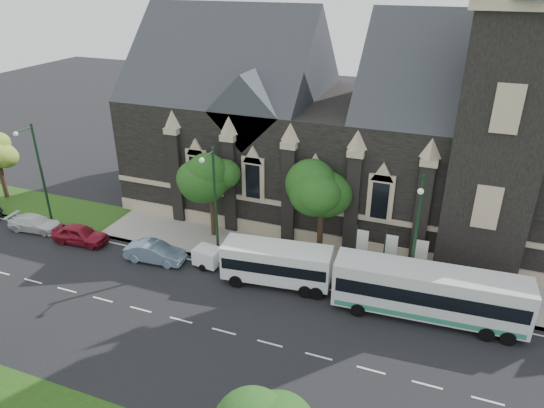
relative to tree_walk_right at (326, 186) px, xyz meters
The scene contains 17 objects.
ground 12.61m from the tree_walk_right, 106.69° to the right, with size 160.00×160.00×0.00m, color black.
sidewalk 6.69m from the tree_walk_right, 159.33° to the right, with size 80.00×5.00×0.15m, color #9A948C.
museum 8.62m from the tree_walk_right, 76.72° to the left, with size 40.00×17.70×29.90m.
tree_walk_right is the anchor object (origin of this frame).
tree_walk_left 9.01m from the tree_walk_right, behind, with size 3.91×3.91×7.64m.
street_lamp_near 7.72m from the tree_walk_right, 28.06° to the right, with size 0.36×1.88×9.00m.
street_lamp_mid 8.10m from the tree_walk_right, 153.35° to the right, with size 0.36×1.88×9.00m.
street_lamp_far 23.50m from the tree_walk_right, behind, with size 0.36×1.88×9.00m.
banner_flag_left 4.92m from the tree_walk_right, 29.10° to the right, with size 0.90×0.10×4.00m.
banner_flag_center 6.36m from the tree_walk_right, 18.64° to the right, with size 0.90×0.10×4.00m.
banner_flag_right 8.05m from the tree_walk_right, 13.60° to the right, with size 0.90×0.10×4.00m.
tour_coach 10.25m from the tree_walk_right, 30.81° to the right, with size 11.86×3.28×3.42m.
shuttle_bus 6.58m from the tree_walk_right, 113.02° to the right, with size 7.74×3.38×2.90m.
box_trailer 10.08m from the tree_walk_right, 148.99° to the right, with size 2.83×1.67×1.48m.
sedan 13.67m from the tree_walk_right, 155.40° to the right, with size 1.60×4.59×1.51m, color #7F9BB8.
car_far_red 20.03m from the tree_walk_right, 164.83° to the right, with size 1.83×4.54×1.55m, color maroon.
car_far_white 24.75m from the tree_walk_right, 168.72° to the right, with size 1.83×4.51×1.31m, color silver.
Camera 1 is at (11.24, -21.17, 20.06)m, focal length 32.61 mm.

